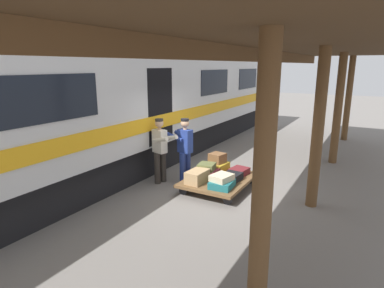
% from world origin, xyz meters
% --- Properties ---
extents(ground_plane, '(60.00, 60.00, 0.00)m').
position_xyz_m(ground_plane, '(0.00, 0.00, 0.00)').
color(ground_plane, slate).
extents(platform_canopy, '(3.20, 15.71, 3.56)m').
position_xyz_m(platform_canopy, '(-2.02, 0.00, 3.29)').
color(platform_canopy, brown).
rests_on(platform_canopy, ground_plane).
extents(train_car, '(3.02, 18.93, 4.00)m').
position_xyz_m(train_car, '(3.42, 0.00, 2.06)').
color(train_car, silver).
rests_on(train_car, ground_plane).
extents(luggage_cart, '(1.45, 1.92, 0.28)m').
position_xyz_m(luggage_cart, '(0.12, 0.12, 0.24)').
color(luggage_cart, brown).
rests_on(luggage_cart, ground_plane).
extents(suitcase_teal_softside, '(0.53, 0.60, 0.16)m').
position_xyz_m(suitcase_teal_softside, '(-0.21, 0.65, 0.36)').
color(suitcase_teal_softside, '#1E666B').
rests_on(suitcase_teal_softside, luggage_cart).
extents(suitcase_burgundy_valise, '(0.52, 0.56, 0.18)m').
position_xyz_m(suitcase_burgundy_valise, '(0.45, 0.12, 0.37)').
color(suitcase_burgundy_valise, maroon).
rests_on(suitcase_burgundy_valise, luggage_cart).
extents(suitcase_maroon_trunk, '(0.46, 0.54, 0.16)m').
position_xyz_m(suitcase_maroon_trunk, '(-0.21, -0.40, 0.36)').
color(suitcase_maroon_trunk, maroon).
rests_on(suitcase_maroon_trunk, luggage_cart).
extents(suitcase_black_hardshell, '(0.46, 0.58, 0.17)m').
position_xyz_m(suitcase_black_hardshell, '(-0.21, 0.12, 0.36)').
color(suitcase_black_hardshell, black).
rests_on(suitcase_black_hardshell, luggage_cart).
extents(suitcase_tan_vintage, '(0.41, 0.61, 0.30)m').
position_xyz_m(suitcase_tan_vintage, '(0.45, 0.65, 0.43)').
color(suitcase_tan_vintage, tan).
rests_on(suitcase_tan_vintage, luggage_cart).
extents(suitcase_yellow_case, '(0.58, 0.64, 0.21)m').
position_xyz_m(suitcase_yellow_case, '(0.45, -0.40, 0.38)').
color(suitcase_yellow_case, gold).
rests_on(suitcase_yellow_case, luggage_cart).
extents(suitcase_cream_canvas, '(0.49, 0.56, 0.14)m').
position_xyz_m(suitcase_cream_canvas, '(-0.19, 0.64, 0.51)').
color(suitcase_cream_canvas, beige).
rests_on(suitcase_cream_canvas, suitcase_teal_softside).
extents(suitcase_olive_duffel, '(0.46, 0.48, 0.16)m').
position_xyz_m(suitcase_olive_duffel, '(0.45, 0.15, 0.54)').
color(suitcase_olive_duffel, brown).
rests_on(suitcase_olive_duffel, suitcase_burgundy_valise).
extents(suitcase_brown_leather, '(0.43, 0.43, 0.26)m').
position_xyz_m(suitcase_brown_leather, '(0.43, -0.43, 0.62)').
color(suitcase_brown_leather, brown).
rests_on(suitcase_brown_leather, suitcase_yellow_case).
extents(porter_in_overalls, '(0.71, 0.50, 1.70)m').
position_xyz_m(porter_in_overalls, '(1.12, 0.12, 0.93)').
color(porter_in_overalls, navy).
rests_on(porter_in_overalls, ground_plane).
extents(porter_by_door, '(0.72, 0.54, 1.70)m').
position_xyz_m(porter_by_door, '(1.64, 0.47, 0.93)').
color(porter_by_door, '#332D28').
rests_on(porter_by_door, ground_plane).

